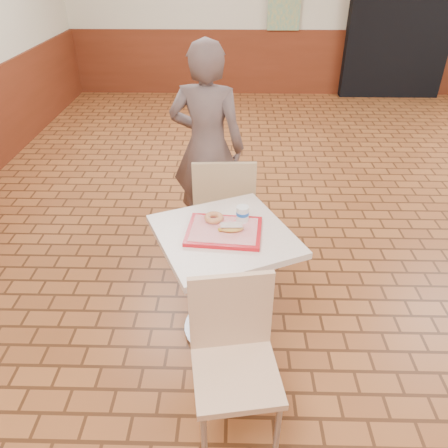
{
  "coord_description": "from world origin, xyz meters",
  "views": [
    {
      "loc": [
        -1.35,
        -2.5,
        2.12
      ],
      "look_at": [
        -1.4,
        -0.45,
        0.82
      ],
      "focal_mm": 35.0,
      "sensor_mm": 36.0,
      "label": 1
    }
  ],
  "objects_px": {
    "ring_donut": "(214,218)",
    "long_john_donut": "(231,228)",
    "paper_cup": "(243,214)",
    "serving_tray": "(224,231)",
    "chair_main_front": "(234,352)",
    "chair_main_back": "(224,208)",
    "main_table": "(224,267)",
    "customer": "(207,147)"
  },
  "relations": [
    {
      "from": "main_table",
      "to": "ring_donut",
      "type": "relative_size",
      "value": 6.72
    },
    {
      "from": "customer",
      "to": "ring_donut",
      "type": "height_order",
      "value": "customer"
    },
    {
      "from": "ring_donut",
      "to": "paper_cup",
      "type": "distance_m",
      "value": 0.17
    },
    {
      "from": "ring_donut",
      "to": "serving_tray",
      "type": "bearing_deg",
      "value": -56.49
    },
    {
      "from": "chair_main_front",
      "to": "serving_tray",
      "type": "bearing_deg",
      "value": 86.65
    },
    {
      "from": "serving_tray",
      "to": "ring_donut",
      "type": "xyz_separation_m",
      "value": [
        -0.06,
        0.09,
        0.03
      ]
    },
    {
      "from": "serving_tray",
      "to": "long_john_donut",
      "type": "height_order",
      "value": "long_john_donut"
    },
    {
      "from": "ring_donut",
      "to": "long_john_donut",
      "type": "relative_size",
      "value": 0.78
    },
    {
      "from": "long_john_donut",
      "to": "paper_cup",
      "type": "xyz_separation_m",
      "value": [
        0.07,
        0.11,
        0.03
      ]
    },
    {
      "from": "ring_donut",
      "to": "paper_cup",
      "type": "xyz_separation_m",
      "value": [
        0.17,
        0.0,
        0.03
      ]
    },
    {
      "from": "main_table",
      "to": "serving_tray",
      "type": "height_order",
      "value": "serving_tray"
    },
    {
      "from": "ring_donut",
      "to": "long_john_donut",
      "type": "bearing_deg",
      "value": -47.97
    },
    {
      "from": "chair_main_front",
      "to": "long_john_donut",
      "type": "bearing_deg",
      "value": 83.23
    },
    {
      "from": "main_table",
      "to": "chair_main_back",
      "type": "xyz_separation_m",
      "value": [
        -0.02,
        0.68,
        0.01
      ]
    },
    {
      "from": "serving_tray",
      "to": "chair_main_front",
      "type": "bearing_deg",
      "value": -84.39
    },
    {
      "from": "ring_donut",
      "to": "chair_main_front",
      "type": "bearing_deg",
      "value": -80.29
    },
    {
      "from": "long_john_donut",
      "to": "paper_cup",
      "type": "relative_size",
      "value": 1.58
    },
    {
      "from": "serving_tray",
      "to": "long_john_donut",
      "type": "relative_size",
      "value": 2.87
    },
    {
      "from": "long_john_donut",
      "to": "customer",
      "type": "bearing_deg",
      "value": 99.67
    },
    {
      "from": "chair_main_front",
      "to": "customer",
      "type": "xyz_separation_m",
      "value": [
        -0.22,
        1.74,
        0.32
      ]
    },
    {
      "from": "ring_donut",
      "to": "customer",
      "type": "bearing_deg",
      "value": 95.27
    },
    {
      "from": "chair_main_front",
      "to": "paper_cup",
      "type": "distance_m",
      "value": 0.79
    },
    {
      "from": "long_john_donut",
      "to": "main_table",
      "type": "bearing_deg",
      "value": 155.03
    },
    {
      "from": "serving_tray",
      "to": "main_table",
      "type": "bearing_deg",
      "value": 90.0
    },
    {
      "from": "main_table",
      "to": "long_john_donut",
      "type": "xyz_separation_m",
      "value": [
        0.04,
        -0.02,
        0.29
      ]
    },
    {
      "from": "main_table",
      "to": "serving_tray",
      "type": "relative_size",
      "value": 1.82
    },
    {
      "from": "chair_main_front",
      "to": "ring_donut",
      "type": "height_order",
      "value": "chair_main_front"
    },
    {
      "from": "chair_main_front",
      "to": "customer",
      "type": "height_order",
      "value": "customer"
    },
    {
      "from": "customer",
      "to": "ring_donut",
      "type": "distance_m",
      "value": 1.03
    },
    {
      "from": "main_table",
      "to": "ring_donut",
      "type": "bearing_deg",
      "value": 123.51
    },
    {
      "from": "chair_main_front",
      "to": "paper_cup",
      "type": "xyz_separation_m",
      "value": [
        0.04,
        0.72,
        0.34
      ]
    },
    {
      "from": "chair_main_back",
      "to": "serving_tray",
      "type": "bearing_deg",
      "value": 88.7
    },
    {
      "from": "customer",
      "to": "ring_donut",
      "type": "bearing_deg",
      "value": 104.78
    },
    {
      "from": "main_table",
      "to": "chair_main_back",
      "type": "relative_size",
      "value": 0.81
    },
    {
      "from": "chair_main_back",
      "to": "serving_tray",
      "type": "xyz_separation_m",
      "value": [
        0.02,
        -0.68,
        0.25
      ]
    },
    {
      "from": "chair_main_back",
      "to": "customer",
      "type": "height_order",
      "value": "customer"
    },
    {
      "from": "ring_donut",
      "to": "long_john_donut",
      "type": "xyz_separation_m",
      "value": [
        0.1,
        -0.11,
        0.0
      ]
    },
    {
      "from": "paper_cup",
      "to": "long_john_donut",
      "type": "bearing_deg",
      "value": -120.87
    },
    {
      "from": "chair_main_front",
      "to": "serving_tray",
      "type": "xyz_separation_m",
      "value": [
        -0.06,
        0.62,
        0.28
      ]
    },
    {
      "from": "chair_main_back",
      "to": "ring_donut",
      "type": "xyz_separation_m",
      "value": [
        -0.04,
        -0.59,
        0.28
      ]
    },
    {
      "from": "serving_tray",
      "to": "paper_cup",
      "type": "xyz_separation_m",
      "value": [
        0.1,
        0.09,
        0.06
      ]
    },
    {
      "from": "chair_main_back",
      "to": "main_table",
      "type": "bearing_deg",
      "value": 88.7
    }
  ]
}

